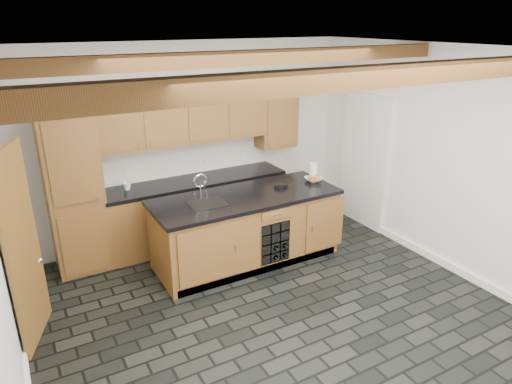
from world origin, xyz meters
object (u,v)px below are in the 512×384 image
island (247,228)px  paper_towel (313,172)px  fruit_bowl (314,179)px  kitchen_scale (281,186)px

island → paper_towel: 1.26m
fruit_bowl → kitchen_scale: bearing=179.1°
fruit_bowl → paper_towel: 0.11m
island → paper_towel: bearing=4.1°
fruit_bowl → paper_towel: paper_towel is taller
island → fruit_bowl: bearing=1.3°
paper_towel → fruit_bowl: bearing=-121.7°
kitchen_scale → paper_towel: paper_towel is taller
kitchen_scale → fruit_bowl: (0.53, -0.01, 0.00)m
paper_towel → kitchen_scale: bearing=-175.2°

